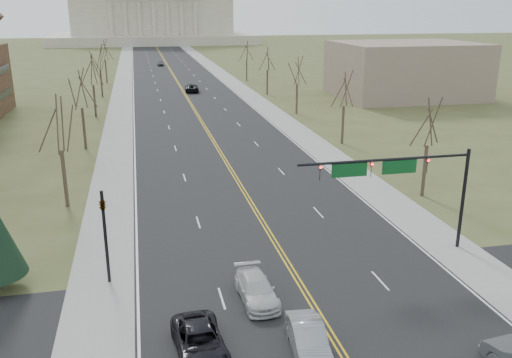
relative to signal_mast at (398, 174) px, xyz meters
name	(u,v)px	position (x,y,z in m)	size (l,w,h in m)	color
road	(176,80)	(-7.45, 96.50, -5.76)	(20.00, 380.00, 0.01)	black
cross_road	(325,326)	(-7.45, -7.50, -5.76)	(120.00, 14.00, 0.01)	black
sidewalk_left	(123,81)	(-19.45, 96.50, -5.75)	(4.00, 380.00, 0.03)	gray
sidewalk_right	(227,78)	(4.55, 96.50, -5.75)	(4.00, 380.00, 0.03)	gray
center_line	(176,80)	(-7.45, 96.50, -5.75)	(0.42, 380.00, 0.01)	gold
edge_line_left	(133,81)	(-17.25, 96.50, -5.75)	(0.15, 380.00, 0.01)	silver
edge_line_right	(218,79)	(2.35, 96.50, -5.75)	(0.15, 380.00, 0.01)	silver
capitol	(152,11)	(-7.45, 236.41, 8.44)	(90.00, 60.00, 50.00)	beige
signal_mast	(398,174)	(0.00, 0.00, 0.00)	(12.12, 0.44, 7.20)	black
signal_left	(105,226)	(-18.95, 0.00, -2.05)	(0.32, 0.36, 6.00)	black
tree_r_0	(429,124)	(8.05, 10.50, 0.79)	(3.74, 3.74, 8.50)	#3C3223
tree_l_0	(59,127)	(-22.95, 14.50, 1.18)	(3.96, 3.96, 9.00)	#3C3223
tree_r_1	(344,91)	(8.05, 30.50, 0.79)	(3.74, 3.74, 8.50)	#3C3223
tree_l_1	(80,91)	(-22.95, 34.50, 1.18)	(3.96, 3.96, 9.00)	#3C3223
tree_r_2	(297,72)	(8.05, 50.50, 0.79)	(3.74, 3.74, 8.50)	#3C3223
tree_l_2	(92,72)	(-22.95, 54.50, 1.18)	(3.96, 3.96, 9.00)	#3C3223
tree_r_3	(267,60)	(8.05, 70.50, 0.79)	(3.74, 3.74, 8.50)	#3C3223
tree_l_3	(99,59)	(-22.95, 74.50, 1.18)	(3.96, 3.96, 9.00)	#3C3223
tree_r_4	(247,52)	(8.05, 90.50, 0.79)	(3.74, 3.74, 8.50)	#3C3223
tree_l_4	(104,51)	(-22.95, 94.50, 1.18)	(3.96, 3.96, 9.00)	#3C3223
bldg_right_mass	(405,70)	(32.55, 62.50, -0.76)	(25.00, 20.00, 10.00)	#7E6D59
car_sb_inner_lead	(308,340)	(-9.09, -9.59, -5.00)	(1.59, 4.57, 1.51)	gray
car_sb_outer_lead	(200,342)	(-14.30, -8.59, -5.04)	(2.35, 5.10, 1.42)	black
car_sb_inner_second	(256,289)	(-10.49, -4.09, -5.06)	(1.93, 4.74, 1.38)	silver
car_far_nb	(192,88)	(-5.81, 77.17, -4.98)	(2.56, 5.55, 1.54)	black
car_far_sb	(160,63)	(-9.49, 128.31, -5.07)	(1.61, 3.99, 1.36)	#44474B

